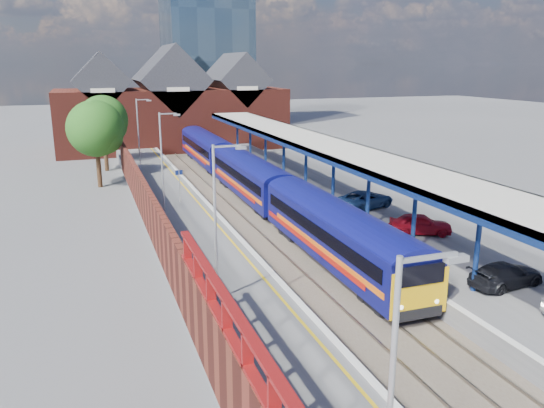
# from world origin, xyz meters

# --- Properties ---
(ground) EXTENTS (240.00, 240.00, 0.00)m
(ground) POSITION_xyz_m (0.00, 30.00, 0.00)
(ground) COLOR #5B5B5E
(ground) RESTS_ON ground
(ballast_bed) EXTENTS (6.00, 76.00, 0.06)m
(ballast_bed) POSITION_xyz_m (0.00, 20.00, 0.03)
(ballast_bed) COLOR #473D33
(ballast_bed) RESTS_ON ground
(rails) EXTENTS (4.51, 76.00, 0.14)m
(rails) POSITION_xyz_m (0.00, 20.00, 0.12)
(rails) COLOR slate
(rails) RESTS_ON ground
(left_platform) EXTENTS (5.00, 76.00, 1.00)m
(left_platform) POSITION_xyz_m (-5.50, 20.00, 0.50)
(left_platform) COLOR #565659
(left_platform) RESTS_ON ground
(right_platform) EXTENTS (6.00, 76.00, 1.00)m
(right_platform) POSITION_xyz_m (6.00, 20.00, 0.50)
(right_platform) COLOR #565659
(right_platform) RESTS_ON ground
(coping_left) EXTENTS (0.30, 76.00, 0.05)m
(coping_left) POSITION_xyz_m (-3.15, 20.00, 1.02)
(coping_left) COLOR silver
(coping_left) RESTS_ON left_platform
(coping_right) EXTENTS (0.30, 76.00, 0.05)m
(coping_right) POSITION_xyz_m (3.15, 20.00, 1.02)
(coping_right) COLOR silver
(coping_right) RESTS_ON right_platform
(yellow_line) EXTENTS (0.14, 76.00, 0.01)m
(yellow_line) POSITION_xyz_m (-3.75, 20.00, 1.01)
(yellow_line) COLOR yellow
(yellow_line) RESTS_ON left_platform
(train) EXTENTS (2.91, 65.92, 3.45)m
(train) POSITION_xyz_m (1.49, 35.07, 2.12)
(train) COLOR #0D0F5D
(train) RESTS_ON ground
(canopy) EXTENTS (4.50, 52.00, 4.48)m
(canopy) POSITION_xyz_m (5.48, 21.95, 5.25)
(canopy) COLOR navy
(canopy) RESTS_ON right_platform
(lamp_post_a) EXTENTS (1.48, 0.18, 7.00)m
(lamp_post_a) POSITION_xyz_m (-6.36, -8.00, 4.99)
(lamp_post_a) COLOR #A5A8AA
(lamp_post_a) RESTS_ON left_platform
(lamp_post_b) EXTENTS (1.48, 0.18, 7.00)m
(lamp_post_b) POSITION_xyz_m (-6.36, 6.00, 4.99)
(lamp_post_b) COLOR #A5A8AA
(lamp_post_b) RESTS_ON left_platform
(lamp_post_c) EXTENTS (1.48, 0.18, 7.00)m
(lamp_post_c) POSITION_xyz_m (-6.36, 22.00, 4.99)
(lamp_post_c) COLOR #A5A8AA
(lamp_post_c) RESTS_ON left_platform
(lamp_post_d) EXTENTS (1.48, 0.18, 7.00)m
(lamp_post_d) POSITION_xyz_m (-6.36, 38.00, 4.99)
(lamp_post_d) COLOR #A5A8AA
(lamp_post_d) RESTS_ON left_platform
(platform_sign) EXTENTS (0.55, 0.08, 2.50)m
(platform_sign) POSITION_xyz_m (-5.00, 24.00, 2.69)
(platform_sign) COLOR #A5A8AA
(platform_sign) RESTS_ON left_platform
(brick_wall) EXTENTS (0.35, 50.00, 3.86)m
(brick_wall) POSITION_xyz_m (-8.10, 13.54, 2.45)
(brick_wall) COLOR #591F17
(brick_wall) RESTS_ON left_platform
(station_building) EXTENTS (30.00, 12.12, 13.78)m
(station_building) POSITION_xyz_m (0.00, 58.00, 5.45)
(station_building) COLOR #591F17
(station_building) RESTS_ON ground
(glass_tower) EXTENTS (14.20, 14.20, 40.30)m
(glass_tower) POSITION_xyz_m (10.00, 80.00, 20.20)
(glass_tower) COLOR #47647B
(glass_tower) RESTS_ON ground
(tree_near) EXTENTS (5.20, 5.20, 8.10)m
(tree_near) POSITION_xyz_m (-10.35, 35.91, 5.35)
(tree_near) COLOR #382314
(tree_near) RESTS_ON ground
(tree_far) EXTENTS (5.20, 5.20, 8.10)m
(tree_far) POSITION_xyz_m (-9.35, 43.91, 5.35)
(tree_far) COLOR #382314
(tree_far) RESTS_ON ground
(parked_car_red) EXTENTS (4.09, 2.97, 1.30)m
(parked_car_red) POSITION_xyz_m (7.68, 11.12, 1.65)
(parked_car_red) COLOR #AA0E1D
(parked_car_red) RESTS_ON right_platform
(parked_car_dark) EXTENTS (4.12, 2.09, 1.15)m
(parked_car_dark) POSITION_xyz_m (6.79, 2.93, 1.57)
(parked_car_dark) COLOR black
(parked_car_dark) RESTS_ON right_platform
(parked_car_blue) EXTENTS (5.12, 3.58, 1.30)m
(parked_car_blue) POSITION_xyz_m (7.48, 17.70, 1.65)
(parked_car_blue) COLOR navy
(parked_car_blue) RESTS_ON right_platform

